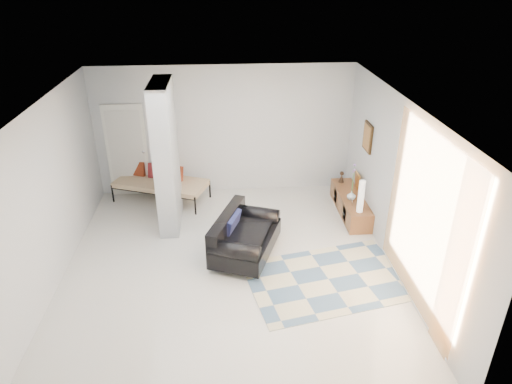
{
  "coord_description": "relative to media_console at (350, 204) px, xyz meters",
  "views": [
    {
      "loc": [
        -0.04,
        -6.34,
        4.63
      ],
      "look_at": [
        0.5,
        0.6,
        1.11
      ],
      "focal_mm": 32.0,
      "sensor_mm": 36.0,
      "label": 1
    }
  ],
  "objects": [
    {
      "name": "partition_column",
      "position": [
        -3.62,
        -0.1,
        1.19
      ],
      "size": [
        0.35,
        1.2,
        2.8
      ],
      "primitive_type": "cube",
      "color": "#A4A8AB",
      "rests_on": "floor"
    },
    {
      "name": "wall_front",
      "position": [
        -2.52,
        -4.7,
        1.19
      ],
      "size": [
        6.0,
        0.0,
        6.0
      ],
      "primitive_type": "plane",
      "rotation": [
        -1.57,
        0.0,
        0.0
      ],
      "color": "silver",
      "rests_on": "ground"
    },
    {
      "name": "loveseat",
      "position": [
        -2.28,
        -1.31,
        0.15
      ],
      "size": [
        1.37,
        1.73,
        0.76
      ],
      "rotation": [
        0.0,
        0.0,
        -0.36
      ],
      "color": "silver",
      "rests_on": "floor"
    },
    {
      "name": "daybed",
      "position": [
        -3.94,
        0.93,
        0.21
      ],
      "size": [
        2.11,
        1.47,
        0.77
      ],
      "rotation": [
        0.0,
        0.0,
        -0.37
      ],
      "color": "black",
      "rests_on": "floor"
    },
    {
      "name": "vase",
      "position": [
        -0.05,
        -0.16,
        0.29
      ],
      "size": [
        0.2,
        0.2,
        0.18
      ],
      "primitive_type": "imported",
      "rotation": [
        0.0,
        0.0,
        -0.17
      ],
      "color": "white",
      "rests_on": "media_console"
    },
    {
      "name": "wall_back",
      "position": [
        -2.52,
        1.3,
        1.19
      ],
      "size": [
        6.0,
        0.0,
        6.0
      ],
      "primitive_type": "plane",
      "rotation": [
        1.57,
        0.0,
        0.0
      ],
      "color": "silver",
      "rests_on": "ground"
    },
    {
      "name": "bronze_figurine",
      "position": [
        -0.05,
        0.65,
        0.32
      ],
      "size": [
        0.13,
        0.13,
        0.24
      ],
      "primitive_type": null,
      "rotation": [
        0.0,
        0.0,
        0.07
      ],
      "color": "#312016",
      "rests_on": "media_console"
    },
    {
      "name": "media_console",
      "position": [
        0.0,
        0.0,
        0.0
      ],
      "size": [
        0.45,
        1.7,
        0.8
      ],
      "color": "brown",
      "rests_on": "floor"
    },
    {
      "name": "wall_right",
      "position": [
        0.23,
        -1.7,
        1.19
      ],
      "size": [
        0.0,
        6.0,
        6.0
      ],
      "primitive_type": "plane",
      "rotation": [
        1.57,
        0.0,
        -1.57
      ],
      "color": "silver",
      "rests_on": "ground"
    },
    {
      "name": "hallway_door",
      "position": [
        -4.62,
        1.26,
        0.81
      ],
      "size": [
        0.85,
        0.06,
        2.04
      ],
      "primitive_type": "cube",
      "color": "white",
      "rests_on": "floor"
    },
    {
      "name": "wall_art",
      "position": [
        0.2,
        -0.0,
        1.44
      ],
      "size": [
        0.04,
        0.45,
        0.55
      ],
      "primitive_type": "cube",
      "color": "#33200E",
      "rests_on": "wall_right"
    },
    {
      "name": "area_rug",
      "position": [
        -0.92,
        -2.16,
        -0.2
      ],
      "size": [
        2.86,
        2.2,
        0.01
      ],
      "primitive_type": "cube",
      "rotation": [
        0.0,
        0.0,
        0.21
      ],
      "color": "beige",
      "rests_on": "floor"
    },
    {
      "name": "wall_left",
      "position": [
        -5.27,
        -1.7,
        1.19
      ],
      "size": [
        0.0,
        6.0,
        6.0
      ],
      "primitive_type": "plane",
      "rotation": [
        1.57,
        0.0,
        1.57
      ],
      "color": "silver",
      "rests_on": "ground"
    },
    {
      "name": "cylinder_lamp",
      "position": [
        -0.02,
        -0.65,
        0.52
      ],
      "size": [
        0.12,
        0.12,
        0.64
      ],
      "primitive_type": "cylinder",
      "color": "white",
      "rests_on": "media_console"
    },
    {
      "name": "floor",
      "position": [
        -2.52,
        -1.7,
        -0.21
      ],
      "size": [
        6.0,
        6.0,
        0.0
      ],
      "primitive_type": "plane",
      "color": "silver",
      "rests_on": "ground"
    },
    {
      "name": "curtain",
      "position": [
        0.15,
        -2.85,
        1.24
      ],
      "size": [
        0.0,
        2.55,
        2.55
      ],
      "primitive_type": "plane",
      "rotation": [
        1.57,
        0.0,
        1.57
      ],
      "color": "#FFA343",
      "rests_on": "wall_right"
    },
    {
      "name": "ceiling",
      "position": [
        -2.52,
        -1.7,
        2.59
      ],
      "size": [
        6.0,
        6.0,
        0.0
      ],
      "primitive_type": "plane",
      "rotation": [
        3.14,
        0.0,
        0.0
      ],
      "color": "white",
      "rests_on": "wall_back"
    }
  ]
}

